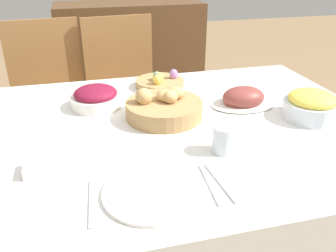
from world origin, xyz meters
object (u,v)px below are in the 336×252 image
Objects in this scene: chair_far_center at (125,97)px; egg_basket at (160,82)px; knife at (210,184)px; ham_platter at (243,99)px; pineapple_bowl at (312,105)px; chair_far_left at (51,104)px; butter_dish at (47,166)px; dinner_plate at (153,192)px; fork at (91,202)px; beet_salad_bowl at (96,97)px; sideboard at (131,63)px; bread_basket at (164,107)px; spoon at (220,182)px; drinking_cup at (224,139)px.

egg_basket is at bearing -84.57° from chair_far_center.
ham_platter is at bearing 60.24° from knife.
knife is at bearing -93.30° from egg_basket.
egg_basket is 0.65m from pineapple_bowl.
chair_far_left is 1.16m from butter_dish.
fork is (-0.16, 0.00, -0.00)m from dinner_plate.
pineapple_bowl is at bearing -21.74° from beet_salad_bowl.
sideboard reaches higher than bread_basket.
pineapple_bowl is at bearing -15.09° from bread_basket.
dinner_plate is 0.16m from knife.
fork is 0.34m from spoon.
pineapple_bowl is 0.79× the size of dinner_plate.
knife is at bearing -22.71° from butter_dish.
pineapple_bowl is at bearing 28.53° from spoon.
fork is at bearing -105.94° from chair_far_center.
chair_far_left reaches higher than fork.
butter_dish is (-0.37, -1.12, 0.27)m from chair_far_center.
spoon is 2.19× the size of drinking_cup.
fork is (-0.35, -0.76, -0.02)m from egg_basket.
beet_salad_bowl is 1.06× the size of fork.
egg_basket is at bearing 134.14° from ham_platter.
sideboard is 2.01m from drinking_cup.
butter_dish is at bearing -112.81° from chair_far_center.
fork is 0.31m from knife.
knife is 0.45m from butter_dish.
chair_far_left is at bearing 135.04° from pineapple_bowl.
spoon is at bearing -121.23° from ham_platter.
sideboard reaches higher than pineapple_bowl.
beet_salad_bowl is at bearing 99.03° from dinner_plate.
chair_far_left reaches higher than drinking_cup.
pineapple_bowl is 1.10× the size of knife.
chair_far_center is 7.91× the size of butter_dish.
beet_salad_bowl is at bearing 127.86° from drinking_cup.
butter_dish is at bearing -128.40° from egg_basket.
bread_basket is 0.32m from egg_basket.
pineapple_bowl is 1.64× the size of butter_dish.
chair_far_center is at bearing 100.15° from egg_basket.
drinking_cup reaches higher than egg_basket.
chair_far_center is 0.87× the size of sideboard.
chair_far_left is 1.01m from bread_basket.
butter_dish is at bearing 125.92° from fork.
ham_platter reaches higher than fork.
spoon is at bearing -91.08° from chair_far_center.
sideboard is (0.61, 0.84, -0.04)m from chair_far_left.
spoon is (-0.48, -0.31, -0.05)m from pineapple_bowl.
egg_basket is at bearing 95.43° from drinking_cup.
butter_dish is at bearing 146.41° from dinner_plate.
drinking_cup is 0.68× the size of butter_dish.
sideboard is at bearing 83.54° from spoon.
fork is at bearing -175.96° from knife.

